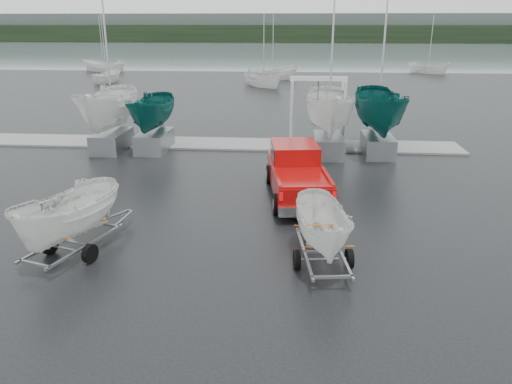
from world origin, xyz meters
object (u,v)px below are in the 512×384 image
(trailer_hitched, at_px, (325,190))
(pickup_truck, at_px, (296,170))
(boat_hoist, at_px, (318,102))
(trailer_parked, at_px, (65,176))

(trailer_hitched, bearing_deg, pickup_truck, 90.00)
(trailer_hitched, distance_m, boat_hoist, 15.53)
(pickup_truck, height_order, trailer_parked, trailer_parked)
(pickup_truck, relative_size, trailer_hitched, 1.45)
(boat_hoist, bearing_deg, pickup_truck, -97.30)
(pickup_truck, relative_size, boat_hoist, 1.57)
(trailer_parked, height_order, boat_hoist, trailer_parked)
(pickup_truck, bearing_deg, trailer_hitched, -90.00)
(trailer_hitched, distance_m, trailer_parked, 7.87)
(trailer_hitched, bearing_deg, trailer_parked, 172.55)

